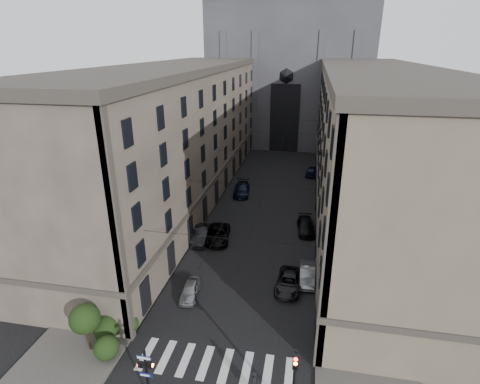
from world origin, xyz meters
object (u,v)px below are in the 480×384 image
Objects in this scene: car_right_midfar at (306,226)px; pedestrian at (255,384)px; car_left_midnear at (201,234)px; car_left_midfar at (218,234)px; traffic_light_right at (294,377)px; car_right_near at (308,274)px; car_right_far at (312,172)px; gothic_tower at (290,62)px; car_right_midnear at (289,282)px; car_left_near at (190,290)px; pedestrian_signal_left at (146,371)px; car_left_far at (242,189)px.

pedestrian reaches higher than car_right_midfar.
car_left_midnear reaches higher than car_left_midfar.
traffic_light_right is 1.20× the size of car_right_near.
car_right_far is at bearing 82.79° from car_right_midfar.
gothic_tower reaches higher than car_right_midnear.
car_left_midfar is 27.63m from car_right_far.
car_left_midfar reaches higher than car_left_near.
car_left_midfar is at bearing 91.84° from pedestrian_signal_left.
pedestrian_signal_left is (-3.51, -73.46, -15.48)m from gothic_tower.
car_left_midfar is at bearing 38.78° from pedestrian.
car_left_near is (-9.80, 10.23, -2.65)m from traffic_light_right.
car_left_far is 23.47m from car_right_near.
car_left_far is at bearing -96.42° from gothic_tower.
pedestrian_signal_left is at bearing -88.38° from car_left_midnear.
car_right_far is at bearing 14.71° from pedestrian.
car_right_near is 31.89m from car_right_far.
car_left_midfar is 10.78m from car_right_midfar.
car_left_near is 0.86× the size of car_right_far.
pedestrian_signal_left is 36.18m from car_left_far.
car_right_near is 10.39m from car_right_midfar.
car_left_near is 11.31m from car_right_near.
car_right_far is (1.70, 33.43, 0.06)m from car_right_midnear.
car_left_near is 9.18m from car_right_midnear.
car_right_far is (6.20, -26.46, -17.06)m from gothic_tower.
pedestrian is (-1.38, -12.06, 0.32)m from car_right_midnear.
car_left_midnear reaches higher than car_right_far.
pedestrian_signal_left is 9.18m from traffic_light_right.
traffic_light_right is 2.61× the size of pedestrian.
pedestrian_signal_left reaches higher than pedestrian.
traffic_light_right is 14.41m from car_left_near.
gothic_tower is 55.60m from car_left_midnear.
car_left_midfar reaches higher than car_right_near.
pedestrian is (3.12, -71.96, -16.80)m from gothic_tower.
car_right_midnear is (8.01, 13.56, -1.64)m from pedestrian_signal_left.
traffic_light_right reaches higher than car_left_midfar.
car_right_far is 2.18× the size of pedestrian.
pedestrian is (6.63, 1.50, -1.33)m from pedestrian_signal_left.
car_left_near is 0.79× the size of car_left_midnear.
car_left_midnear reaches higher than car_right_near.
pedestrian_signal_left is 0.81× the size of car_right_midfar.
car_left_near is at bearing -97.67° from car_left_midfar.
car_right_midnear is (10.66, -7.32, -0.10)m from car_left_midnear.
car_right_midfar reaches higher than car_right_near.
car_right_near is 2.17× the size of pedestrian.
car_left_midfar is (-4.20, -52.06, -17.06)m from gothic_tower.
pedestrian is (-3.08, -13.60, 0.28)m from car_right_near.
car_right_far is (0.42, 21.51, 0.02)m from car_right_midfar.
car_right_midfar reaches higher than car_right_midnear.
car_right_far is at bearing 59.08° from car_left_midnear.
pedestrian_signal_left is 21.46m from car_left_midfar.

